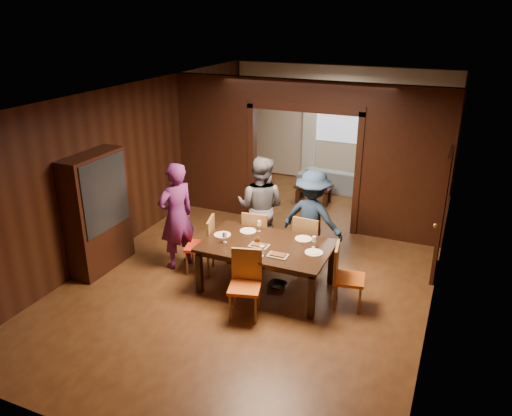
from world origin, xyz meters
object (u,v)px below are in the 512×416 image
at_px(person_grey, 261,207).
at_px(sofa, 338,179).
at_px(person_navy, 312,218).
at_px(chair_left, 199,245).
at_px(chair_far_l, 258,236).
at_px(chair_far_r, 309,241).
at_px(coffee_table, 314,194).
at_px(person_purple, 176,216).
at_px(hutch, 98,213).
at_px(dining_table, 266,266).
at_px(chair_right, 349,277).
at_px(chair_near, 245,286).

xyz_separation_m(person_grey, sofa, (0.43, 3.86, -0.63)).
relative_size(person_navy, chair_left, 1.73).
relative_size(chair_far_l, chair_far_r, 1.00).
height_order(coffee_table, chair_far_r, chair_far_r).
xyz_separation_m(person_purple, person_navy, (2.05, 0.99, -0.08)).
height_order(person_grey, sofa, person_grey).
bearing_deg(hutch, dining_table, 9.04).
height_order(person_grey, chair_right, person_grey).
distance_m(coffee_table, hutch, 5.04).
height_order(person_navy, chair_far_r, person_navy).
bearing_deg(chair_left, hutch, -86.82).
distance_m(chair_far_r, hutch, 3.54).
distance_m(person_navy, chair_left, 1.95).
distance_m(sofa, hutch, 6.04).
bearing_deg(person_grey, hutch, 30.50).
distance_m(chair_left, chair_right, 2.54).
distance_m(person_navy, hutch, 3.57).
xyz_separation_m(person_grey, chair_far_l, (0.07, -0.27, -0.43)).
bearing_deg(person_grey, chair_right, 147.78).
bearing_deg(chair_far_r, coffee_table, -71.56).
bearing_deg(chair_near, chair_far_l, 91.48).
relative_size(coffee_table, chair_near, 0.82).
bearing_deg(chair_right, hutch, 86.91).
height_order(dining_table, hutch, hutch).
xyz_separation_m(dining_table, chair_left, (-1.23, 0.07, 0.10)).
relative_size(chair_right, hutch, 0.48).
bearing_deg(person_purple, hutch, -40.34).
bearing_deg(person_purple, chair_right, 112.84).
bearing_deg(person_navy, dining_table, 78.60).
xyz_separation_m(chair_left, hutch, (-1.60, -0.52, 0.52)).
relative_size(chair_left, hutch, 0.48).
xyz_separation_m(coffee_table, chair_near, (0.43, -4.74, 0.28)).
height_order(person_grey, dining_table, person_grey).
xyz_separation_m(person_grey, chair_left, (-0.69, -0.97, -0.43)).
xyz_separation_m(person_purple, coffee_table, (1.23, 3.81, -0.72)).
bearing_deg(hutch, person_purple, 24.95).
bearing_deg(chair_right, chair_near, 113.07).
bearing_deg(chair_right, coffee_table, 14.57).
relative_size(chair_left, chair_far_l, 1.00).
xyz_separation_m(person_purple, person_grey, (1.12, 0.95, -0.01)).
bearing_deg(chair_far_l, hutch, 21.83).
bearing_deg(person_navy, coffee_table, -65.36).
height_order(person_navy, chair_near, person_navy).
relative_size(coffee_table, chair_right, 0.82).
bearing_deg(person_purple, coffee_table, -173.21).
bearing_deg(chair_left, sofa, 151.96).
distance_m(sofa, chair_right, 5.11).
relative_size(person_purple, sofa, 0.97).
relative_size(person_navy, chair_right, 1.73).
height_order(person_grey, hutch, hutch).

